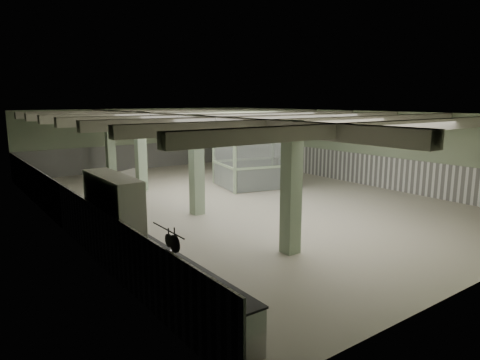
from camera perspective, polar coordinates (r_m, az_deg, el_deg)
floor at (r=17.96m, az=-0.42°, el=-2.60°), size 20.00×20.00×0.00m
ceiling at (r=17.49m, az=-0.44°, el=8.95°), size 14.00×20.00×0.02m
wall_back at (r=26.37m, az=-13.22°, el=5.33°), size 14.00×0.02×3.60m
wall_left at (r=14.76m, az=-23.14°, el=0.75°), size 0.02×20.00×3.60m
wall_right at (r=22.41m, az=14.34°, el=4.38°), size 0.02×20.00×3.60m
wainscot_left at (r=14.97m, az=-22.75°, el=-3.21°), size 0.05×19.90×1.50m
wainscot_right at (r=22.53m, az=14.17°, el=1.73°), size 0.05×19.90×1.50m
wainscot_back at (r=26.47m, az=-13.10°, el=3.06°), size 13.90×0.05×1.50m
girder at (r=16.18m, az=-7.73°, el=7.94°), size 0.45×19.90×0.40m
beam_a at (r=12.21m, az=20.63°, el=6.69°), size 13.90×0.35×0.32m
beam_b at (r=13.74m, az=11.87°, el=7.51°), size 13.90×0.35×0.32m
beam_c at (r=15.53m, az=4.98°, el=8.03°), size 13.90×0.35×0.32m
beam_d at (r=17.50m, az=-0.44°, el=8.36°), size 13.90×0.35×0.32m
beam_e at (r=19.58m, az=-4.74°, el=8.57°), size 13.90×0.35×0.32m
beam_f at (r=21.76m, az=-8.20°, el=8.71°), size 13.90×0.35×0.32m
beam_g at (r=24.00m, az=-11.03°, el=8.79°), size 13.90×0.35×0.32m
column_a at (r=11.48m, az=6.84°, el=-1.09°), size 0.42×0.42×3.60m
column_b at (r=15.46m, az=-5.83°, el=1.97°), size 0.42×0.42×3.60m
column_c at (r=19.91m, az=-13.11°, el=3.69°), size 0.42×0.42×3.60m
column_d at (r=23.63m, az=-16.92°, el=4.56°), size 0.42×0.42×3.60m
hook_rail at (r=7.72m, az=-9.60°, el=-6.62°), size 0.02×1.20×0.02m
pendant_front at (r=14.14m, az=13.19°, el=6.03°), size 0.44×0.44×0.22m
pendant_mid at (r=18.21m, az=-0.07°, el=7.29°), size 0.44×0.44×0.22m
pendant_back at (r=22.45m, az=-7.64°, el=7.83°), size 0.44×0.44×0.22m
prep_counter at (r=8.87m, az=-8.78°, el=-13.84°), size 0.85×4.85×0.91m
pitcher_near at (r=8.79m, az=-9.64°, el=-10.15°), size 0.20×0.22×0.24m
pitcher_far at (r=8.84m, az=-9.01°, el=-9.99°), size 0.20×0.22×0.25m
veg_colander at (r=7.60m, az=-4.43°, el=-13.56°), size 0.55×0.55×0.21m
orange_bowl at (r=9.98m, az=-12.78°, el=-8.17°), size 0.32×0.32×0.09m
skillet_near at (r=7.67m, az=-8.70°, el=-8.42°), size 0.04×0.32×0.32m
skillet_far at (r=7.87m, az=-9.47°, el=-7.95°), size 0.03×0.25×0.25m
walkin_cooler at (r=11.21m, az=-16.36°, el=-4.91°), size 1.22×2.61×2.39m
guard_booth at (r=20.59m, az=2.11°, el=4.48°), size 4.14×3.73×2.87m
filing_cabinet at (r=22.30m, az=5.15°, el=1.50°), size 0.52×0.63×1.18m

